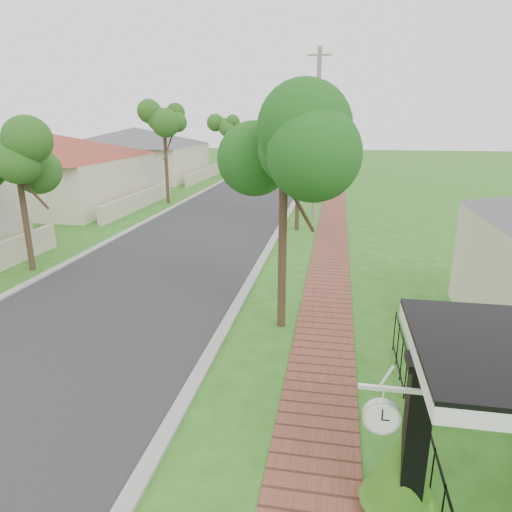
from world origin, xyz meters
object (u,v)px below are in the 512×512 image
Objects in this scene: parked_car_red at (300,179)px; parked_car_white at (301,175)px; porch_post at (413,454)px; near_tree at (284,157)px; station_clock at (382,414)px; utility_pole at (317,136)px.

parked_car_red is 2.15m from parked_car_white.
porch_post is 32.38m from parked_car_red.
near_tree is 7.05m from station_clock.
porch_post is at bearing -86.99° from parked_car_white.
utility_pole reaches higher than parked_car_red.
near_tree is 13.79m from utility_pole.
near_tree reaches higher than station_clock.
parked_car_red is at bearing 97.36° from porch_post.
station_clock is at bearing -87.87° from parked_car_white.
porch_post is at bearing -83.18° from utility_pole.
porch_post reaches higher than station_clock.
porch_post is 20.10m from utility_pole.
station_clock is at bearing -72.69° from near_tree.
utility_pole reaches higher than near_tree.
utility_pole is at bearing -86.53° from parked_car_white.
near_tree is at bearing -90.43° from utility_pole.
utility_pole is (1.80, -12.43, 3.80)m from parked_car_red.
utility_pole reaches higher than station_clock.
parked_car_red is 5.15× the size of station_clock.
utility_pole is at bearing 89.57° from near_tree.
parked_car_red is 0.69× the size of near_tree.
near_tree reaches higher than parked_car_white.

